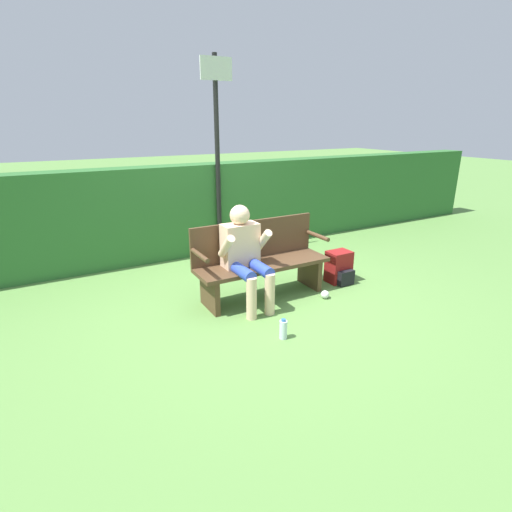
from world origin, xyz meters
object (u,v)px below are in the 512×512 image
object	(u,v)px
signpost	(217,144)
park_bench	(260,260)
backpack	(339,268)
person_seated	(245,252)
water_bottle	(283,329)

from	to	relation	value
signpost	park_bench	bearing A→B (deg)	-98.12
backpack	signpost	distance (m)	2.49
person_seated	signpost	world-z (taller)	signpost
park_bench	water_bottle	bearing A→B (deg)	-107.42
person_seated	water_bottle	distance (m)	1.01
water_bottle	signpost	world-z (taller)	signpost
backpack	signpost	bearing A→B (deg)	115.24
park_bench	backpack	bearing A→B (deg)	-7.69
backpack	water_bottle	bearing A→B (deg)	-148.93
backpack	water_bottle	size ratio (longest dim) A/B	2.00
backpack	water_bottle	distance (m)	1.64
park_bench	signpost	distance (m)	2.09
water_bottle	signpost	xyz separation A→B (m)	(0.55, 2.66, 1.58)
backpack	signpost	world-z (taller)	signpost
park_bench	person_seated	xyz separation A→B (m)	(-0.27, -0.13, 0.18)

